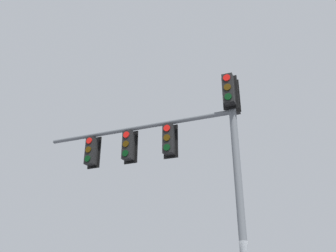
# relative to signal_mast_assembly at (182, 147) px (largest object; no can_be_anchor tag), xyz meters

# --- Properties ---
(signal_mast_assembly) EXTENTS (6.32, 1.32, 7.04)m
(signal_mast_assembly) POSITION_rel_signal_mast_assembly_xyz_m (0.00, 0.00, 0.00)
(signal_mast_assembly) COLOR slate
(signal_mast_assembly) RESTS_ON ground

